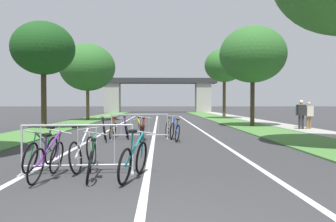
% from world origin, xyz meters
% --- Properties ---
extents(grass_verge_left, '(2.67, 60.86, 0.05)m').
position_xyz_m(grass_verge_left, '(-5.96, 24.90, 0.03)').
color(grass_verge_left, '#477A38').
rests_on(grass_verge_left, ground).
extents(grass_verge_right, '(2.67, 60.86, 0.05)m').
position_xyz_m(grass_verge_right, '(5.96, 24.90, 0.03)').
color(grass_verge_right, '#477A38').
rests_on(grass_verge_right, ground).
extents(sidewalk_path_right, '(1.75, 60.86, 0.08)m').
position_xyz_m(sidewalk_path_right, '(8.17, 24.90, 0.04)').
color(sidewalk_path_right, '#9E9B93').
rests_on(sidewalk_path_right, ground).
extents(lane_stripe_center, '(0.14, 35.21, 0.01)m').
position_xyz_m(lane_stripe_center, '(0.00, 17.60, 0.00)').
color(lane_stripe_center, silver).
rests_on(lane_stripe_center, ground).
extents(lane_stripe_right_lane, '(0.14, 35.21, 0.01)m').
position_xyz_m(lane_stripe_right_lane, '(2.54, 17.60, 0.00)').
color(lane_stripe_right_lane, silver).
rests_on(lane_stripe_right_lane, ground).
extents(lane_stripe_left_lane, '(0.14, 35.21, 0.01)m').
position_xyz_m(lane_stripe_left_lane, '(-2.54, 17.60, 0.00)').
color(lane_stripe_left_lane, silver).
rests_on(lane_stripe_left_lane, ground).
extents(overpass_bridge, '(18.81, 2.98, 5.48)m').
position_xyz_m(overpass_bridge, '(0.00, 50.29, 3.59)').
color(overpass_bridge, '#2D2D30').
rests_on(overpass_bridge, ground).
extents(tree_left_maple_mid, '(3.58, 3.58, 6.18)m').
position_xyz_m(tree_left_maple_mid, '(-6.43, 16.07, 4.64)').
color(tree_left_maple_mid, '#3D2D1E').
rests_on(tree_left_maple_mid, ground).
extents(tree_left_oak_near, '(4.73, 4.73, 6.58)m').
position_xyz_m(tree_left_oak_near, '(-5.93, 25.45, 4.56)').
color(tree_left_oak_near, brown).
rests_on(tree_left_oak_near, ground).
extents(tree_right_cypress_far, '(4.17, 4.17, 6.33)m').
position_xyz_m(tree_right_cypress_far, '(6.13, 17.53, 4.55)').
color(tree_right_cypress_far, '#3D2D1E').
rests_on(tree_right_cypress_far, ground).
extents(tree_right_pine_far, '(3.72, 3.72, 6.65)m').
position_xyz_m(tree_right_pine_far, '(6.38, 27.96, 5.05)').
color(tree_right_pine_far, '#4C3823').
rests_on(tree_right_pine_far, ground).
extents(crowd_barrier_nearest, '(2.38, 0.58, 1.05)m').
position_xyz_m(crowd_barrier_nearest, '(-1.47, 3.76, 0.52)').
color(crowd_barrier_nearest, '#ADADB2').
rests_on(crowd_barrier_nearest, ground).
extents(crowd_barrier_second, '(2.38, 0.57, 1.05)m').
position_xyz_m(crowd_barrier_second, '(-0.56, 10.42, 0.52)').
color(crowd_barrier_second, '#ADADB2').
rests_on(crowd_barrier_second, ground).
extents(bicycle_purple_0, '(0.52, 1.69, 0.96)m').
position_xyz_m(bicycle_purple_0, '(-1.95, 3.27, 0.39)').
color(bicycle_purple_0, black).
rests_on(bicycle_purple_0, ground).
extents(bicycle_green_1, '(0.52, 1.79, 0.96)m').
position_xyz_m(bicycle_green_1, '(-2.41, 4.29, 0.38)').
color(bicycle_green_1, black).
rests_on(bicycle_green_1, ground).
extents(bicycle_blue_2, '(0.44, 1.78, 0.91)m').
position_xyz_m(bicycle_blue_2, '(0.86, 9.89, 0.38)').
color(bicycle_blue_2, black).
rests_on(bicycle_blue_2, ground).
extents(bicycle_red_3, '(0.56, 1.59, 0.96)m').
position_xyz_m(bicycle_red_3, '(-0.43, 9.87, 0.36)').
color(bicycle_red_3, black).
rests_on(bicycle_red_3, ground).
extents(bicycle_yellow_4, '(0.57, 1.58, 0.93)m').
position_xyz_m(bicycle_yellow_4, '(-0.53, 10.79, 0.35)').
color(bicycle_yellow_4, black).
rests_on(bicycle_yellow_4, ground).
extents(bicycle_silver_5, '(0.54, 1.74, 1.01)m').
position_xyz_m(bicycle_silver_5, '(0.68, 10.80, 0.39)').
color(bicycle_silver_5, black).
rests_on(bicycle_silver_5, ground).
extents(bicycle_black_6, '(0.49, 1.72, 1.01)m').
position_xyz_m(bicycle_black_6, '(-1.93, 9.90, 0.38)').
color(bicycle_black_6, black).
rests_on(bicycle_black_6, ground).
extents(bicycle_teal_7, '(0.69, 1.68, 1.00)m').
position_xyz_m(bicycle_teal_7, '(-0.25, 3.24, 0.38)').
color(bicycle_teal_7, black).
rests_on(bicycle_teal_7, ground).
extents(bicycle_white_8, '(0.56, 1.79, 1.02)m').
position_xyz_m(bicycle_white_8, '(-1.45, 4.23, 0.39)').
color(bicycle_white_8, black).
rests_on(bicycle_white_8, ground).
extents(bicycle_orange_9, '(0.50, 1.71, 0.99)m').
position_xyz_m(bicycle_orange_9, '(-1.74, 10.92, 0.36)').
color(bicycle_orange_9, black).
rests_on(bicycle_orange_9, ground).
extents(bicycle_purple_10, '(0.57, 1.67, 0.95)m').
position_xyz_m(bicycle_purple_10, '(-1.16, 10.90, 0.36)').
color(bicycle_purple_10, black).
rests_on(bicycle_purple_10, ground).
extents(bicycle_green_11, '(0.50, 1.70, 0.90)m').
position_xyz_m(bicycle_green_11, '(-1.12, 3.40, 0.35)').
color(bicycle_green_11, black).
rests_on(bicycle_green_11, ground).
extents(pedestrian_pushing_bike, '(0.56, 0.36, 1.57)m').
position_xyz_m(pedestrian_pushing_bike, '(8.51, 14.82, 0.95)').
color(pedestrian_pushing_bike, olive).
rests_on(pedestrian_pushing_bike, ground).
extents(pedestrian_in_red_jacket, '(0.60, 0.30, 1.67)m').
position_xyz_m(pedestrian_in_red_jacket, '(8.03, 14.70, 1.02)').
color(pedestrian_in_red_jacket, '#262628').
rests_on(pedestrian_in_red_jacket, ground).
extents(pedestrian_waiting, '(0.58, 0.36, 1.64)m').
position_xyz_m(pedestrian_waiting, '(8.57, 15.93, 1.00)').
color(pedestrian_waiting, '#33723F').
rests_on(pedestrian_waiting, ground).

